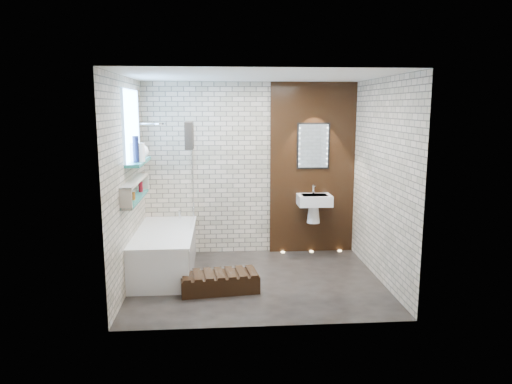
{
  "coord_description": "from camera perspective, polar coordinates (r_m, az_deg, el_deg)",
  "views": [
    {
      "loc": [
        -0.45,
        -5.87,
        2.23
      ],
      "look_at": [
        0.0,
        0.15,
        1.15
      ],
      "focal_mm": 33.37,
      "sensor_mm": 36.0,
      "label": 1
    }
  ],
  "objects": [
    {
      "name": "niche_bottles",
      "position": [
        6.41,
        -13.91,
        0.27
      ],
      "size": [
        0.06,
        0.61,
        0.14
      ],
      "color": "maroon",
      "rests_on": "display_niche"
    },
    {
      "name": "walnut_panel",
      "position": [
        7.33,
        6.77,
        2.79
      ],
      "size": [
        1.3,
        0.06,
        2.6
      ],
      "primitive_type": "cube",
      "color": "black",
      "rests_on": "ground"
    },
    {
      "name": "sill_vases",
      "position": [
        6.32,
        -13.87,
        4.72
      ],
      "size": [
        0.19,
        0.55,
        0.33
      ],
      "color": "white",
      "rests_on": "clerestory_window"
    },
    {
      "name": "ground",
      "position": [
        6.29,
        0.1,
        -10.61
      ],
      "size": [
        3.2,
        3.2,
        0.0
      ],
      "primitive_type": "plane",
      "color": "black",
      "rests_on": "ground"
    },
    {
      "name": "led_mirror",
      "position": [
        7.26,
        6.88,
        5.5
      ],
      "size": [
        0.5,
        0.02,
        0.7
      ],
      "color": "black",
      "rests_on": "walnut_panel"
    },
    {
      "name": "washbasin",
      "position": [
        7.23,
        6.98,
        -1.43
      ],
      "size": [
        0.5,
        0.36,
        0.58
      ],
      "color": "white",
      "rests_on": "walnut_panel"
    },
    {
      "name": "display_niche",
      "position": [
        6.2,
        -14.25,
        0.27
      ],
      "size": [
        0.14,
        1.3,
        0.26
      ],
      "color": "teal",
      "rests_on": "room_shell"
    },
    {
      "name": "towel",
      "position": [
        6.53,
        -8.02,
        6.72
      ],
      "size": [
        0.11,
        0.28,
        0.37
      ],
      "primitive_type": "cube",
      "color": "black",
      "rests_on": "bath_screen"
    },
    {
      "name": "floor_uplights",
      "position": [
        7.54,
        6.67,
        -7.08
      ],
      "size": [
        0.96,
        0.06,
        0.01
      ],
      "color": "#FFD899",
      "rests_on": "ground"
    },
    {
      "name": "bath_screen",
      "position": [
        6.83,
        -7.77,
        2.07
      ],
      "size": [
        0.01,
        0.78,
        1.4
      ],
      "primitive_type": "cube",
      "color": "white",
      "rests_on": "bathtub"
    },
    {
      "name": "shower_head",
      "position": [
        6.87,
        -11.5,
        8.03
      ],
      "size": [
        0.18,
        0.18,
        0.02
      ],
      "primitive_type": "cylinder",
      "color": "silver",
      "rests_on": "room_shell"
    },
    {
      "name": "clerestory_window",
      "position": [
        6.32,
        -14.57,
        6.85
      ],
      "size": [
        0.18,
        1.0,
        0.94
      ],
      "color": "#7FADE0",
      "rests_on": "room_shell"
    },
    {
      "name": "bathtub",
      "position": [
        6.65,
        -10.86,
        -6.98
      ],
      "size": [
        0.79,
        1.74,
        0.7
      ],
      "color": "white",
      "rests_on": "ground"
    },
    {
      "name": "room_shell",
      "position": [
        5.96,
        0.11,
        1.17
      ],
      "size": [
        3.24,
        3.2,
        2.6
      ],
      "color": "#9E957D",
      "rests_on": "ground"
    },
    {
      "name": "walnut_step",
      "position": [
        5.96,
        -4.4,
        -10.78
      ],
      "size": [
        0.99,
        0.53,
        0.21
      ],
      "primitive_type": "cube",
      "rotation": [
        0.0,
        0.0,
        0.12
      ],
      "color": "black",
      "rests_on": "ground"
    }
  ]
}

